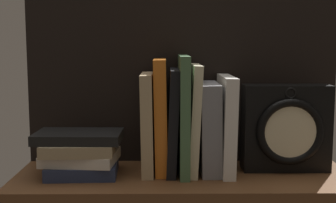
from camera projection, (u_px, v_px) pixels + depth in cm
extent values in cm
cube|color=brown|center=(184.00, 180.00, 95.83)|extent=(70.72, 24.75, 2.50)
cube|color=black|center=(182.00, 80.00, 104.93)|extent=(70.72, 1.20, 37.95)
cube|color=tan|center=(148.00, 123.00, 97.01)|extent=(2.73, 14.03, 21.09)
cube|color=orange|center=(161.00, 116.00, 96.85)|extent=(2.98, 12.28, 24.13)
cube|color=black|center=(173.00, 121.00, 97.01)|extent=(2.86, 14.32, 22.02)
cube|color=#476B44|center=(183.00, 114.00, 96.85)|extent=(2.10, 16.78, 24.84)
cube|color=beige|center=(194.00, 118.00, 96.99)|extent=(2.84, 14.33, 23.00)
cube|color=gray|center=(209.00, 127.00, 97.27)|extent=(4.43, 13.88, 19.10)
cube|color=silver|center=(226.00, 124.00, 97.21)|extent=(2.88, 16.10, 20.55)
cube|color=black|center=(286.00, 128.00, 98.25)|extent=(18.58, 5.97, 18.58)
torus|color=black|center=(290.00, 132.00, 94.93)|extent=(14.13, 1.73, 14.13)
cylinder|color=beige|center=(290.00, 132.00, 94.93)|extent=(11.40, 0.60, 11.40)
cube|color=black|center=(293.00, 126.00, 94.27)|extent=(1.18, 0.30, 2.74)
cube|color=black|center=(287.00, 122.00, 94.16)|extent=(1.86, 0.30, 4.28)
torus|color=black|center=(291.00, 93.00, 94.30)|extent=(2.44, 0.44, 2.44)
cube|color=#232D4C|center=(83.00, 168.00, 95.63)|extent=(14.74, 12.27, 2.60)
cube|color=beige|center=(81.00, 157.00, 95.51)|extent=(15.73, 13.33, 2.21)
cube|color=#9E8966|center=(80.00, 146.00, 95.12)|extent=(14.95, 12.58, 2.34)
cube|color=black|center=(78.00, 137.00, 94.11)|extent=(17.97, 11.12, 2.00)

